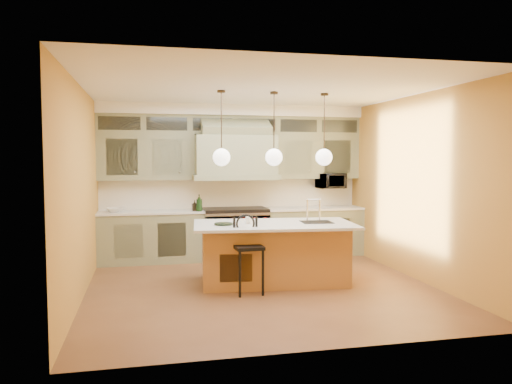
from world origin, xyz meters
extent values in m
plane|color=brown|center=(0.00, 0.00, 0.00)|extent=(5.00, 5.00, 0.00)
plane|color=white|center=(0.00, 0.00, 2.90)|extent=(5.00, 5.00, 0.00)
plane|color=#B17E30|center=(0.00, 2.50, 1.45)|extent=(5.00, 0.00, 5.00)
plane|color=#B17E30|center=(0.00, -2.50, 1.45)|extent=(5.00, 0.00, 5.00)
plane|color=#B17E30|center=(-2.50, 0.00, 1.45)|extent=(0.00, 5.00, 5.00)
plane|color=#B17E30|center=(2.50, 0.00, 1.45)|extent=(0.00, 5.00, 5.00)
cube|color=gray|center=(-1.55, 2.17, 0.45)|extent=(1.90, 0.65, 0.90)
cube|color=gray|center=(1.55, 2.17, 0.45)|extent=(1.90, 0.65, 0.90)
cube|color=silver|center=(-1.55, 2.17, 0.92)|extent=(1.90, 0.68, 0.04)
cube|color=silver|center=(1.55, 2.17, 0.92)|extent=(1.90, 0.68, 0.04)
cube|color=silver|center=(0.00, 2.48, 1.22)|extent=(5.00, 0.04, 0.56)
cube|color=gray|center=(-1.62, 2.33, 1.93)|extent=(1.75, 0.35, 0.85)
cube|color=gray|center=(1.62, 2.33, 1.93)|extent=(1.75, 0.35, 0.85)
cube|color=gray|center=(0.00, 2.15, 1.95)|extent=(1.50, 0.70, 0.75)
cube|color=#727958|center=(0.00, 2.15, 1.55)|extent=(1.60, 0.76, 0.10)
cube|color=#333833|center=(0.00, 2.33, 2.53)|extent=(5.00, 0.35, 0.35)
cube|color=white|center=(0.00, 2.31, 2.80)|extent=(5.00, 0.47, 0.20)
cube|color=silver|center=(0.00, 2.15, 0.45)|extent=(1.20, 0.70, 0.90)
cube|color=black|center=(0.00, 2.15, 0.93)|extent=(1.20, 0.70, 0.06)
cube|color=silver|center=(0.00, 1.83, 0.78)|extent=(1.20, 0.06, 0.14)
cube|color=#AB763C|center=(0.26, 0.23, 0.44)|extent=(2.26, 1.25, 0.88)
cube|color=silver|center=(0.25, 0.18, 0.90)|extent=(2.53, 1.52, 0.04)
cube|color=black|center=(0.92, 0.16, 0.90)|extent=(0.50, 0.46, 0.05)
cylinder|color=black|center=(-0.40, -0.47, 0.32)|extent=(0.04, 0.04, 0.64)
cylinder|color=black|center=(-0.07, -0.46, 0.32)|extent=(0.04, 0.04, 0.64)
cylinder|color=black|center=(-0.42, -0.14, 0.32)|extent=(0.04, 0.04, 0.64)
cylinder|color=black|center=(-0.09, -0.13, 0.32)|extent=(0.04, 0.04, 0.64)
cube|color=black|center=(-0.25, -0.30, 0.66)|extent=(0.41, 0.41, 0.05)
torus|color=black|center=(-0.26, -0.14, 0.97)|extent=(0.28, 0.05, 0.28)
imported|color=black|center=(1.95, 2.25, 1.45)|extent=(0.54, 0.37, 0.30)
imported|color=black|center=(-0.70, 1.92, 1.09)|extent=(0.13, 0.13, 0.31)
imported|color=black|center=(-0.77, 2.02, 1.04)|extent=(0.10, 0.10, 0.20)
imported|color=silver|center=(-2.20, 2.15, 0.98)|extent=(0.34, 0.34, 0.07)
imported|color=white|center=(-0.13, 0.22, 0.97)|extent=(0.12, 0.12, 0.10)
cylinder|color=#2D2319|center=(-0.54, 0.23, 2.88)|extent=(0.12, 0.12, 0.03)
cylinder|color=#2D2319|center=(-0.54, 0.23, 2.44)|extent=(0.02, 0.02, 0.93)
sphere|color=white|center=(-0.54, 0.23, 1.92)|extent=(0.26, 0.26, 0.26)
cylinder|color=#2D2319|center=(0.26, 0.23, 2.88)|extent=(0.12, 0.12, 0.03)
cylinder|color=#2D2319|center=(0.26, 0.23, 2.44)|extent=(0.02, 0.02, 0.93)
sphere|color=white|center=(0.26, 0.23, 1.92)|extent=(0.26, 0.26, 0.26)
cylinder|color=#2D2319|center=(1.06, 0.23, 2.88)|extent=(0.12, 0.12, 0.03)
cylinder|color=#2D2319|center=(1.06, 0.23, 2.44)|extent=(0.02, 0.02, 0.93)
sphere|color=white|center=(1.06, 0.23, 1.92)|extent=(0.26, 0.26, 0.26)
camera|label=1|loc=(-1.64, -7.08, 1.92)|focal=35.00mm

